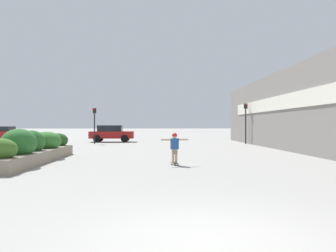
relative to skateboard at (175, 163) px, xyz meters
name	(u,v)px	position (x,y,z in m)	size (l,w,h in m)	color
ground_plane	(210,243)	(-0.05, -8.88, -0.07)	(300.00, 300.00, 0.00)	gray
building_wall_right	(313,107)	(7.75, 3.98, 2.57)	(0.67, 35.68, 5.27)	gray
planter_box	(34,148)	(-6.16, 1.24, 0.55)	(1.46, 8.15, 1.51)	gray
skateboard	(175,163)	(0.00, 0.00, 0.00)	(0.32, 0.66, 0.09)	black
skateboarder	(175,145)	(0.00, 0.00, 0.78)	(1.15, 0.33, 1.24)	tan
car_center_left	(111,133)	(-5.03, 18.61, 0.78)	(4.21, 1.88, 1.62)	maroon
traffic_light_left	(94,119)	(-6.10, 15.51, 2.10)	(0.28, 0.30, 3.14)	black
traffic_light_right	(246,116)	(7.09, 14.66, 2.33)	(0.28, 0.30, 3.52)	black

